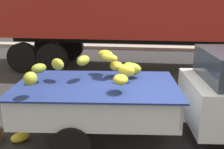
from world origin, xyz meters
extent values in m
plane|color=#28282B|center=(0.00, 0.00, 0.00)|extent=(220.00, 220.00, 0.00)
cube|color=gray|center=(0.00, 9.56, 0.08)|extent=(80.00, 0.80, 0.16)
cube|color=silver|center=(-1.11, 0.10, 0.58)|extent=(2.93, 1.92, 0.08)
cube|color=silver|center=(-1.19, 0.90, 0.84)|extent=(2.78, 0.31, 0.44)
cube|color=silver|center=(-1.04, -0.71, 0.84)|extent=(2.78, 0.31, 0.44)
cube|color=silver|center=(0.25, 0.22, 0.84)|extent=(0.20, 1.67, 0.44)
cube|color=silver|center=(-2.48, -0.03, 0.84)|extent=(0.20, 1.67, 0.44)
cube|color=#B21914|center=(-1.19, 0.93, 0.80)|extent=(2.66, 0.26, 0.07)
cube|color=navy|center=(-1.11, 0.10, 1.07)|extent=(3.06, 2.05, 0.03)
ellipsoid|color=#ABB232|center=(-1.87, 0.23, 1.39)|extent=(0.36, 0.35, 0.22)
ellipsoid|color=gold|center=(-0.57, 0.64, 1.25)|extent=(0.33, 0.29, 0.24)
ellipsoid|color=gold|center=(-1.06, 0.80, 1.48)|extent=(0.42, 0.39, 0.18)
ellipsoid|color=yellow|center=(-0.59, 0.30, 1.29)|extent=(0.32, 0.25, 0.23)
ellipsoid|color=#9EAD32|center=(-2.01, -0.66, 1.38)|extent=(0.24, 0.29, 0.21)
ellipsoid|color=#A7AE2F|center=(-1.40, 0.33, 1.46)|extent=(0.27, 0.40, 0.19)
ellipsoid|color=gold|center=(-0.80, 0.61, 1.29)|extent=(0.38, 0.42, 0.19)
ellipsoid|color=gold|center=(-0.64, -0.27, 1.30)|extent=(0.29, 0.35, 0.17)
ellipsoid|color=#A4AA2D|center=(-0.50, 0.61, 1.25)|extent=(0.41, 0.33, 0.23)
ellipsoid|color=gold|center=(-0.94, 0.55, 1.47)|extent=(0.43, 0.38, 0.16)
ellipsoid|color=#8FA330|center=(-2.16, 0.06, 1.35)|extent=(0.31, 0.36, 0.18)
cylinder|color=black|center=(-1.52, 0.87, 0.32)|extent=(0.66, 0.26, 0.64)
cylinder|color=black|center=(-1.37, -0.73, 0.32)|extent=(0.66, 0.26, 0.64)
cube|color=black|center=(0.09, 5.57, 1.10)|extent=(11.04, 0.44, 0.30)
cylinder|color=black|center=(-3.52, 6.76, 0.54)|extent=(1.08, 0.30, 1.08)
cylinder|color=black|center=(-3.51, 4.36, 0.54)|extent=(1.08, 0.30, 1.08)
cylinder|color=black|center=(-4.60, 6.76, 0.54)|extent=(1.08, 0.30, 1.08)
cylinder|color=black|center=(-4.59, 4.36, 0.54)|extent=(1.08, 0.30, 1.08)
ellipsoid|color=yellow|center=(-2.52, -0.22, 0.08)|extent=(0.41, 0.40, 0.17)
camera|label=1|loc=(-0.25, -4.36, 2.56)|focal=42.42mm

